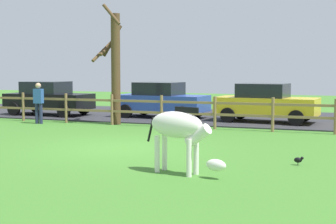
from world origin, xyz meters
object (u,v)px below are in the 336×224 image
(parked_car_black, at_px, (48,98))
(parked_car_blue, at_px, (161,100))
(crow_on_grass, at_px, (299,160))
(zebra, at_px, (180,130))
(bare_tree, at_px, (115,66))
(visitor_near_fence, at_px, (39,101))
(parked_car_yellow, at_px, (266,102))

(parked_car_black, xyz_separation_m, parked_car_blue, (5.40, 0.63, 0.00))
(crow_on_grass, distance_m, parked_car_blue, 11.00)
(zebra, relative_size, crow_on_grass, 8.84)
(bare_tree, height_order, crow_on_grass, bare_tree)
(zebra, distance_m, crow_on_grass, 2.98)
(bare_tree, relative_size, visitor_near_fence, 2.87)
(parked_car_yellow, bearing_deg, visitor_near_fence, -159.10)
(bare_tree, xyz_separation_m, parked_car_yellow, (5.58, 2.37, -1.47))
(zebra, bearing_deg, bare_tree, 124.18)
(zebra, bearing_deg, parked_car_yellow, 88.66)
(zebra, height_order, crow_on_grass, zebra)
(parked_car_black, distance_m, parked_car_yellow, 10.03)
(crow_on_grass, relative_size, parked_car_blue, 0.05)
(parked_car_yellow, relative_size, visitor_near_fence, 2.53)
(parked_car_blue, xyz_separation_m, visitor_near_fence, (-3.92, -3.54, 0.06))
(bare_tree, height_order, parked_car_black, bare_tree)
(parked_car_blue, bearing_deg, visitor_near_fence, -137.90)
(parked_car_yellow, bearing_deg, crow_on_grass, -76.53)
(bare_tree, bearing_deg, zebra, -55.82)
(bare_tree, distance_m, parked_car_blue, 3.17)
(bare_tree, bearing_deg, parked_car_blue, 70.13)
(bare_tree, xyz_separation_m, zebra, (5.34, -7.86, -1.39))
(parked_car_yellow, height_order, visitor_near_fence, visitor_near_fence)
(crow_on_grass, height_order, parked_car_yellow, parked_car_yellow)
(zebra, relative_size, parked_car_yellow, 0.46)
(parked_car_yellow, height_order, parked_car_blue, same)
(parked_car_black, relative_size, parked_car_blue, 0.97)
(crow_on_grass, xyz_separation_m, visitor_near_fence, (-10.56, 5.19, 0.78))
(parked_car_black, xyz_separation_m, parked_car_yellow, (10.02, 0.35, 0.00))
(parked_car_yellow, xyz_separation_m, parked_car_blue, (-4.62, 0.28, 0.00))
(crow_on_grass, height_order, parked_car_black, parked_car_black)
(bare_tree, xyz_separation_m, parked_car_black, (-4.44, 2.01, -1.47))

